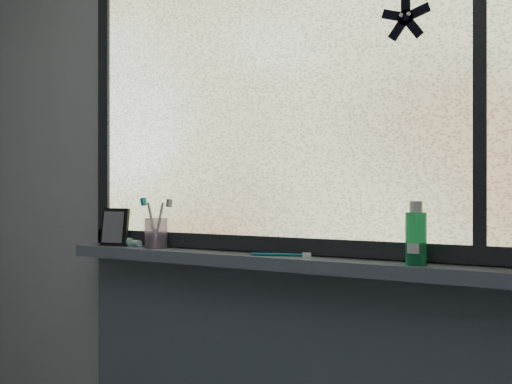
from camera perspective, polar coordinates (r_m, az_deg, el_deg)
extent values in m
cube|color=#9EA3A8|center=(1.86, 3.05, 0.92)|extent=(3.00, 0.01, 2.50)
cube|color=#4F586A|center=(1.81, 1.98, -6.98)|extent=(1.62, 0.14, 0.04)
cube|color=silver|center=(1.87, 2.73, 9.55)|extent=(1.50, 0.01, 1.00)
cube|color=black|center=(1.85, 2.67, -5.28)|extent=(1.60, 0.03, 0.05)
cube|color=black|center=(2.32, -14.82, 7.69)|extent=(0.05, 0.03, 1.10)
cube|color=black|center=(1.68, 21.52, 10.61)|extent=(0.03, 0.03, 1.00)
cube|color=black|center=(2.19, -13.92, -3.41)|extent=(0.12, 0.07, 0.14)
cylinder|color=#B493C2|center=(2.07, -9.97, -4.06)|extent=(0.10, 0.10, 0.11)
cylinder|color=#1C9555|center=(1.62, 15.70, -3.98)|extent=(0.07, 0.07, 0.14)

